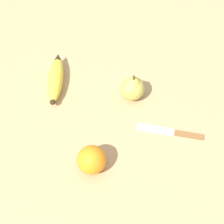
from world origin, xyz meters
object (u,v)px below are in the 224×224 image
at_px(banana, 56,79).
at_px(pear, 133,88).
at_px(paring_knife, 173,132).
at_px(orange, 92,160).

bearing_deg(banana, pear, -102.65).
height_order(banana, paring_knife, banana).
xyz_separation_m(banana, paring_knife, (-0.36, 0.07, -0.02)).
relative_size(banana, paring_knife, 1.04).
xyz_separation_m(orange, paring_knife, (-0.17, -0.16, -0.03)).
relative_size(orange, paring_knife, 0.40).
xyz_separation_m(banana, pear, (-0.23, -0.02, 0.02)).
bearing_deg(banana, orange, -156.96).
bearing_deg(paring_knife, orange, 126.47).
height_order(orange, paring_knife, orange).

